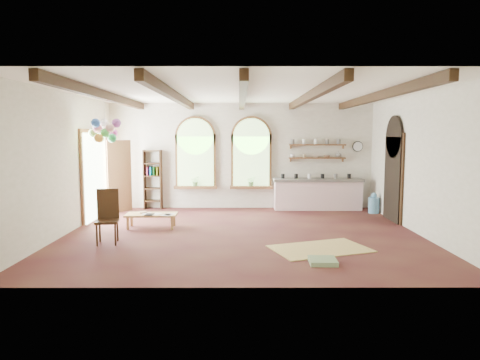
{
  "coord_description": "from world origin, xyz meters",
  "views": [
    {
      "loc": [
        -0.07,
        -9.61,
        2.24
      ],
      "look_at": [
        -0.05,
        0.6,
        1.17
      ],
      "focal_mm": 32.0,
      "sensor_mm": 36.0,
      "label": 1
    }
  ],
  "objects_px": {
    "balloon_cluster": "(105,131)",
    "coffee_table": "(151,215)",
    "side_chair": "(108,228)",
    "kitchen_counter": "(317,194)"
  },
  "relations": [
    {
      "from": "kitchen_counter",
      "to": "coffee_table",
      "type": "height_order",
      "value": "kitchen_counter"
    },
    {
      "from": "balloon_cluster",
      "to": "coffee_table",
      "type": "bearing_deg",
      "value": -10.08
    },
    {
      "from": "side_chair",
      "to": "balloon_cluster",
      "type": "relative_size",
      "value": 0.99
    },
    {
      "from": "balloon_cluster",
      "to": "kitchen_counter",
      "type": "bearing_deg",
      "value": 23.11
    },
    {
      "from": "side_chair",
      "to": "kitchen_counter",
      "type": "bearing_deg",
      "value": 38.73
    },
    {
      "from": "kitchen_counter",
      "to": "coffee_table",
      "type": "relative_size",
      "value": 2.18
    },
    {
      "from": "coffee_table",
      "to": "balloon_cluster",
      "type": "height_order",
      "value": "balloon_cluster"
    },
    {
      "from": "side_chair",
      "to": "balloon_cluster",
      "type": "xyz_separation_m",
      "value": [
        -0.52,
        1.69,
        2.03
      ]
    },
    {
      "from": "coffee_table",
      "to": "kitchen_counter",
      "type": "bearing_deg",
      "value": 30.02
    },
    {
      "from": "kitchen_counter",
      "to": "balloon_cluster",
      "type": "distance_m",
      "value": 6.4
    }
  ]
}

